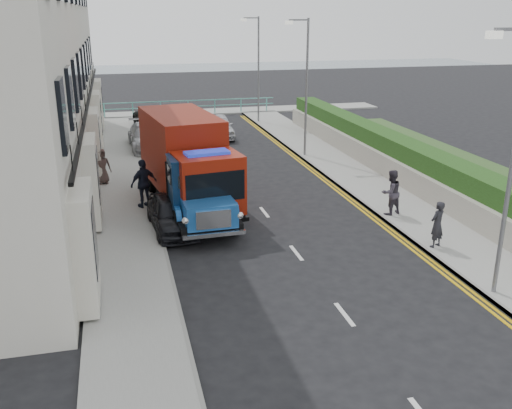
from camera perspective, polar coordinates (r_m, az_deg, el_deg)
name	(u,v)px	position (r m, az deg, el deg)	size (l,w,h in m)	color
ground	(318,280)	(16.52, 6.19, -7.55)	(120.00, 120.00, 0.00)	black
pavement_west	(123,197)	(23.98, -13.13, 0.69)	(2.40, 38.00, 0.12)	gray
pavement_east	(361,180)	(26.20, 10.44, 2.41)	(2.60, 38.00, 0.12)	gray
promenade	(187,113)	(43.79, -6.92, 9.10)	(30.00, 2.50, 0.12)	gray
sea_plane	(155,73)	(74.41, -10.05, 12.83)	(120.00, 120.00, 0.00)	slate
terrace_west	(4,15)	(27.20, -23.93, 16.97)	(6.31, 30.20, 14.25)	silver
garden_east	(401,160)	(26.81, 14.29, 4.37)	(1.45, 28.00, 1.75)	#B2AD9E
seafront_railing	(188,107)	(42.92, -6.81, 9.62)	(13.00, 0.08, 1.11)	#59B2A5
lamp_near	(510,151)	(15.51, 24.06, 4.86)	(1.23, 0.18, 7.00)	slate
lamp_mid	(304,80)	(29.60, 4.87, 12.29)	(1.23, 0.18, 7.00)	slate
lamp_far	(257,64)	(39.16, 0.07, 13.92)	(1.23, 0.18, 7.00)	slate
bedford_lorry	(201,195)	(19.99, -5.54, 0.93)	(2.39, 5.61, 2.61)	black
red_lorry	(187,159)	(22.19, -6.96, 4.50)	(3.21, 7.00, 3.54)	black
parked_car_front	(172,214)	(20.01, -8.38, -0.91)	(1.48, 3.67, 1.25)	black
parked_car_mid	(180,180)	(23.76, -7.60, 2.49)	(1.49, 4.28, 1.41)	#65BEDA
parked_car_rear	(148,137)	(32.37, -10.77, 6.68)	(1.98, 4.87, 1.41)	#A3A3A7
seafront_car_left	(163,117)	(38.10, -9.33, 8.66)	(2.60, 5.63, 1.56)	black
seafront_car_right	(218,126)	(35.02, -3.80, 7.84)	(1.63, 4.05, 1.38)	silver
pedestrian_east_near	(437,224)	(18.98, 17.66, -1.90)	(0.56, 0.36, 1.52)	black
pedestrian_east_far	(391,192)	(21.59, 13.34, 1.20)	(0.82, 0.64, 1.69)	#3A343F
pedestrian_west_near	(144,183)	(22.20, -11.15, 2.08)	(1.10, 0.46, 1.87)	black
pedestrian_west_far	(102,166)	(25.74, -15.16, 3.71)	(0.76, 0.50, 1.56)	#433430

